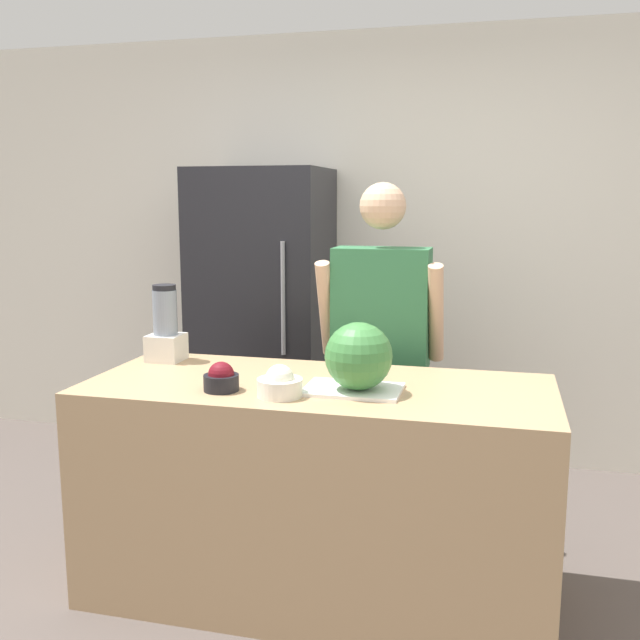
{
  "coord_description": "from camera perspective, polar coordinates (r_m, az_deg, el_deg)",
  "views": [
    {
      "loc": [
        0.68,
        -2.27,
        1.61
      ],
      "look_at": [
        0.0,
        0.43,
        1.14
      ],
      "focal_mm": 40.0,
      "sensor_mm": 36.0,
      "label": 1
    }
  ],
  "objects": [
    {
      "name": "bowl_cherries",
      "position": [
        2.75,
        -7.91,
        -4.69
      ],
      "size": [
        0.14,
        0.14,
        0.11
      ],
      "color": "black",
      "rests_on": "counter_island"
    },
    {
      "name": "watermelon",
      "position": [
        2.68,
        3.1,
        -2.91
      ],
      "size": [
        0.26,
        0.26,
        0.26
      ],
      "color": "#3D7F3D",
      "rests_on": "cutting_board"
    },
    {
      "name": "bowl_cream",
      "position": [
        2.65,
        -3.24,
        -5.14
      ],
      "size": [
        0.17,
        0.17,
        0.12
      ],
      "color": "white",
      "rests_on": "counter_island"
    },
    {
      "name": "refrigerator",
      "position": [
        4.3,
        -4.58,
        0.05
      ],
      "size": [
        0.76,
        0.65,
        1.79
      ],
      "color": "#232328",
      "rests_on": "ground_plane"
    },
    {
      "name": "counter_island",
      "position": [
        2.99,
        -0.19,
        -13.36
      ],
      "size": [
        1.85,
        0.78,
        0.89
      ],
      "color": "tan",
      "rests_on": "ground_plane"
    },
    {
      "name": "blender",
      "position": [
        3.28,
        -12.25,
        -0.71
      ],
      "size": [
        0.15,
        0.15,
        0.35
      ],
      "color": "silver",
      "rests_on": "counter_island"
    },
    {
      "name": "wall_back",
      "position": [
        4.44,
        5.35,
        5.63
      ],
      "size": [
        8.0,
        0.06,
        2.6
      ],
      "color": "white",
      "rests_on": "ground_plane"
    },
    {
      "name": "person",
      "position": [
        3.46,
        4.88,
        -2.9
      ],
      "size": [
        0.59,
        0.27,
        1.69
      ],
      "color": "#333338",
      "rests_on": "ground_plane"
    },
    {
      "name": "cutting_board",
      "position": [
        2.73,
        2.65,
        -5.58
      ],
      "size": [
        0.37,
        0.25,
        0.01
      ],
      "color": "white",
      "rests_on": "counter_island"
    }
  ]
}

